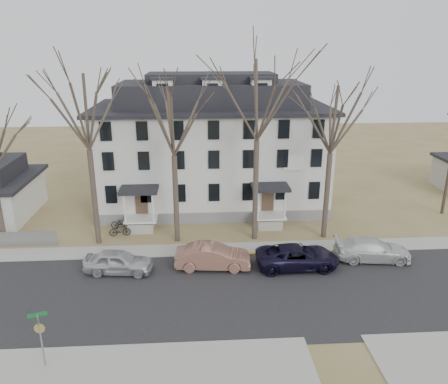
{
  "coord_description": "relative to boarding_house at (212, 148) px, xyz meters",
  "views": [
    {
      "loc": [
        -3.33,
        -21.12,
        14.52
      ],
      "look_at": [
        -1.43,
        9.0,
        4.17
      ],
      "focal_mm": 35.0,
      "sensor_mm": 36.0,
      "label": 1
    }
  ],
  "objects": [
    {
      "name": "bicycle_right",
      "position": [
        -7.54,
        -7.11,
        -4.88
      ],
      "size": [
        1.72,
        0.63,
        1.01
      ],
      "primitive_type": "imported",
      "rotation": [
        0.0,
        0.0,
        1.67
      ],
      "color": "black",
      "rests_on": "ground"
    },
    {
      "name": "street_sign",
      "position": [
        -8.72,
        -21.71,
        -3.46
      ],
      "size": [
        0.84,
        0.84,
        2.95
      ],
      "rotation": [
        0.0,
        0.0,
        0.32
      ],
      "color": "gray",
      "rests_on": "ground"
    },
    {
      "name": "tree_far_left",
      "position": [
        -9.0,
        -8.15,
        4.96
      ],
      "size": [
        8.4,
        8.4,
        13.72
      ],
      "color": "#473B31",
      "rests_on": "ground"
    },
    {
      "name": "ground",
      "position": [
        2.0,
        -17.95,
        -5.38
      ],
      "size": [
        120.0,
        120.0,
        0.0
      ],
      "primitive_type": "plane",
      "color": "olive",
      "rests_on": "ground"
    },
    {
      "name": "boarding_house",
      "position": [
        0.0,
        0.0,
        0.0
      ],
      "size": [
        20.8,
        12.36,
        12.05
      ],
      "color": "slate",
      "rests_on": "ground"
    },
    {
      "name": "yellow_curb",
      "position": [
        7.0,
        -10.85,
        -5.38
      ],
      "size": [
        14.0,
        0.25,
        0.06
      ],
      "primitive_type": "cube",
      "color": "gold",
      "rests_on": "ground"
    },
    {
      "name": "car_navy",
      "position": [
        5.29,
        -12.95,
        -4.6
      ],
      "size": [
        5.62,
        2.66,
        1.55
      ],
      "primitive_type": "imported",
      "rotation": [
        0.0,
        0.0,
        1.59
      ],
      "color": "black",
      "rests_on": "ground"
    },
    {
      "name": "car_tan",
      "position": [
        -0.42,
        -12.69,
        -4.55
      ],
      "size": [
        5.17,
        2.15,
        1.66
      ],
      "primitive_type": "imported",
      "rotation": [
        0.0,
        0.0,
        1.49
      ],
      "color": "#946350",
      "rests_on": "ground"
    },
    {
      "name": "tree_mid_right",
      "position": [
        8.5,
        -8.15,
        4.22
      ],
      "size": [
        7.8,
        7.8,
        12.74
      ],
      "color": "#473B31",
      "rests_on": "ground"
    },
    {
      "name": "tree_center",
      "position": [
        3.0,
        -8.15,
        5.71
      ],
      "size": [
        9.0,
        9.0,
        14.7
      ],
      "color": "#473B31",
      "rests_on": "ground"
    },
    {
      "name": "far_sidewalk",
      "position": [
        2.0,
        -9.95,
        -5.38
      ],
      "size": [
        120.0,
        2.0,
        0.08
      ],
      "primitive_type": "cube",
      "color": "#A09F97",
      "rests_on": "ground"
    },
    {
      "name": "main_road",
      "position": [
        2.0,
        -15.95,
        -5.38
      ],
      "size": [
        120.0,
        10.0,
        0.04
      ],
      "primitive_type": "cube",
      "color": "#27272A",
      "rests_on": "ground"
    },
    {
      "name": "tree_mid_left",
      "position": [
        -3.0,
        -8.15,
        4.22
      ],
      "size": [
        7.8,
        7.8,
        12.74
      ],
      "color": "#473B31",
      "rests_on": "ground"
    },
    {
      "name": "bicycle_left",
      "position": [
        -7.55,
        -5.66,
        -4.88
      ],
      "size": [
        1.9,
        0.67,
        1.0
      ],
      "primitive_type": "imported",
      "rotation": [
        0.0,
        0.0,
        1.57
      ],
      "color": "black",
      "rests_on": "ground"
    },
    {
      "name": "car_white",
      "position": [
        10.79,
        -12.2,
        -4.61
      ],
      "size": [
        5.47,
        2.63,
        1.54
      ],
      "primitive_type": "imported",
      "rotation": [
        0.0,
        0.0,
        1.48
      ],
      "color": "silver",
      "rests_on": "ground"
    },
    {
      "name": "near_sidewalk_left",
      "position": [
        -6.0,
        -22.95,
        -5.38
      ],
      "size": [
        20.0,
        5.0,
        0.08
      ],
      "primitive_type": "cube",
      "color": "#A09F97",
      "rests_on": "ground"
    },
    {
      "name": "car_silver",
      "position": [
        -6.68,
        -12.91,
        -4.61
      ],
      "size": [
        4.67,
        2.28,
        1.53
      ],
      "primitive_type": "imported",
      "rotation": [
        0.0,
        0.0,
        1.46
      ],
      "color": "silver",
      "rests_on": "ground"
    }
  ]
}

